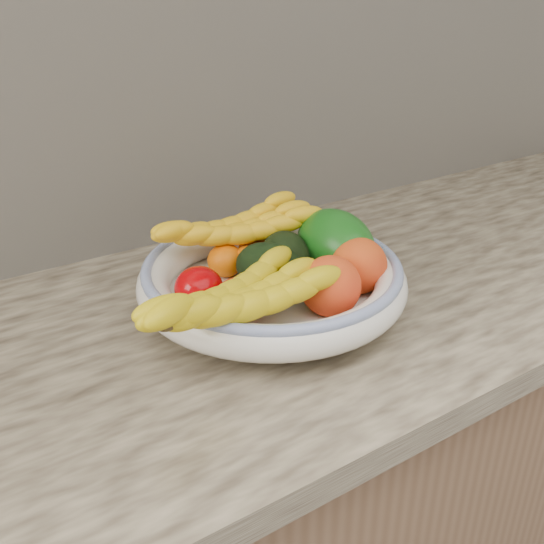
{
  "coord_description": "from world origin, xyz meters",
  "views": [
    {
      "loc": [
        -0.43,
        1.0,
        1.35
      ],
      "look_at": [
        0.0,
        1.66,
        0.96
      ],
      "focal_mm": 40.0,
      "sensor_mm": 36.0,
      "label": 1
    }
  ],
  "objects_px": {
    "green_mango": "(335,244)",
    "banana_bunch_back": "(236,233)",
    "banana_bunch_front": "(238,304)",
    "fruit_bowl": "(272,279)"
  },
  "relations": [
    {
      "from": "banana_bunch_back",
      "to": "banana_bunch_front",
      "type": "xyz_separation_m",
      "value": [
        -0.11,
        -0.19,
        -0.01
      ]
    },
    {
      "from": "banana_bunch_back",
      "to": "banana_bunch_front",
      "type": "height_order",
      "value": "banana_bunch_back"
    },
    {
      "from": "green_mango",
      "to": "banana_bunch_front",
      "type": "height_order",
      "value": "green_mango"
    },
    {
      "from": "fruit_bowl",
      "to": "banana_bunch_front",
      "type": "xyz_separation_m",
      "value": [
        -0.11,
        -0.09,
        0.03
      ]
    },
    {
      "from": "green_mango",
      "to": "fruit_bowl",
      "type": "bearing_deg",
      "value": -179.95
    },
    {
      "from": "fruit_bowl",
      "to": "banana_bunch_front",
      "type": "height_order",
      "value": "banana_bunch_front"
    },
    {
      "from": "green_mango",
      "to": "banana_bunch_back",
      "type": "xyz_separation_m",
      "value": [
        -0.12,
        0.1,
        0.01
      ]
    },
    {
      "from": "fruit_bowl",
      "to": "green_mango",
      "type": "xyz_separation_m",
      "value": [
        0.12,
        -0.0,
        0.03
      ]
    },
    {
      "from": "banana_bunch_back",
      "to": "banana_bunch_front",
      "type": "distance_m",
      "value": 0.22
    },
    {
      "from": "fruit_bowl",
      "to": "banana_bunch_back",
      "type": "bearing_deg",
      "value": 91.99
    }
  ]
}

